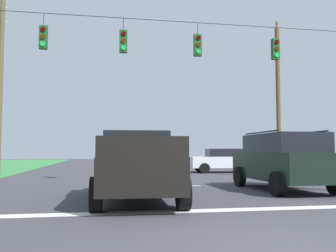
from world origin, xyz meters
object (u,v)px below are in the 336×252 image
at_px(suv_black, 282,160).
at_px(utility_pole_near_left, 1,79).
at_px(pickup_truck, 136,166).
at_px(overhead_signal_span, 165,86).
at_px(distant_car_crossing_white, 224,160).
at_px(utility_pole_mid_right, 278,97).

bearing_deg(suv_black, utility_pole_near_left, 140.16).
relative_size(pickup_truck, utility_pole_near_left, 0.50).
bearing_deg(pickup_truck, overhead_signal_span, 71.31).
bearing_deg(overhead_signal_span, utility_pole_near_left, 140.64).
bearing_deg(utility_pole_near_left, suv_black, -39.84).
height_order(pickup_truck, distant_car_crossing_white, pickup_truck).
relative_size(pickup_truck, distant_car_crossing_white, 1.24).
bearing_deg(utility_pole_mid_right, distant_car_crossing_white, -169.42).
bearing_deg(utility_pole_near_left, overhead_signal_span, -39.36).
bearing_deg(overhead_signal_span, distant_car_crossing_white, 55.93).
xyz_separation_m(overhead_signal_span, suv_black, (3.67, -3.18, -3.10)).
height_order(overhead_signal_span, utility_pole_mid_right, utility_pole_mid_right).
bearing_deg(suv_black, distant_car_crossing_white, 82.47).
distance_m(pickup_truck, utility_pole_mid_right, 17.68).
distance_m(utility_pole_mid_right, utility_pole_near_left, 17.81).
height_order(utility_pole_mid_right, utility_pole_near_left, utility_pole_near_left).
xyz_separation_m(suv_black, distant_car_crossing_white, (1.41, 10.68, -0.27)).
relative_size(pickup_truck, utility_pole_mid_right, 0.52).
xyz_separation_m(suv_black, utility_pole_mid_right, (5.68, 11.48, 4.04)).
bearing_deg(distant_car_crossing_white, overhead_signal_span, -124.07).
bearing_deg(utility_pole_near_left, utility_pole_mid_right, 4.53).
height_order(overhead_signal_span, distant_car_crossing_white, overhead_signal_span).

